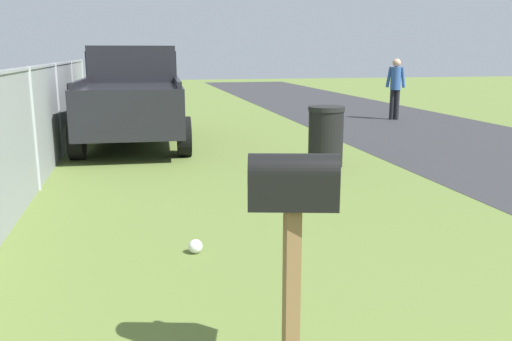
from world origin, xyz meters
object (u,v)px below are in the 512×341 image
at_px(trash_bin, 326,136).
at_px(pickup_truck, 134,92).
at_px(mailbox, 293,200).
at_px(pedestrian, 396,84).

bearing_deg(trash_bin, pickup_truck, 44.11).
bearing_deg(trash_bin, mailbox, 158.31).
distance_m(pickup_truck, trash_bin, 4.68).
height_order(mailbox, trash_bin, mailbox).
bearing_deg(trash_bin, pedestrian, -36.01).
relative_size(mailbox, pedestrian, 0.78).
height_order(mailbox, pickup_truck, pickup_truck).
height_order(pickup_truck, trash_bin, pickup_truck).
bearing_deg(pedestrian, trash_bin, 172.18).
xyz_separation_m(pickup_truck, trash_bin, (-3.33, -3.23, -0.58)).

